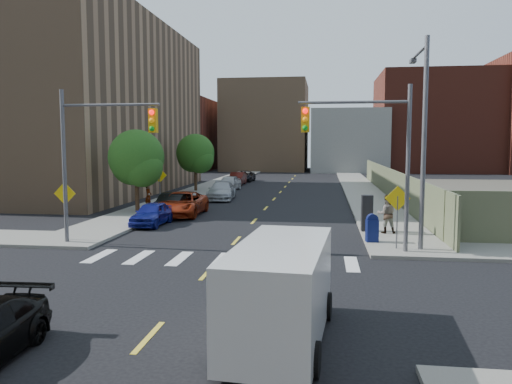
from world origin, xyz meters
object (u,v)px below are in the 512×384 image
(parked_car_silver, at_px, (222,191))
(payphone, at_px, (367,213))
(parked_car_grey, at_px, (244,176))
(mailbox, at_px, (372,228))
(parked_car_maroon, at_px, (237,179))
(parked_car_black, at_px, (173,204))
(cargo_van, at_px, (282,288))
(parked_car_red, at_px, (182,204))
(parked_car_blue, at_px, (152,214))
(pedestrian_west, at_px, (148,196))
(pedestrian_east, at_px, (387,214))
(parked_car_white, at_px, (229,183))

(parked_car_silver, relative_size, payphone, 2.71)
(parked_car_grey, bearing_deg, mailbox, -70.64)
(parked_car_silver, bearing_deg, parked_car_maroon, 90.71)
(parked_car_black, distance_m, cargo_van, 21.10)
(parked_car_red, height_order, mailbox, parked_car_red)
(parked_car_blue, distance_m, parked_car_silver, 13.29)
(payphone, bearing_deg, mailbox, -94.24)
(parked_car_blue, xyz_separation_m, parked_car_silver, (1.27, 13.22, 0.07))
(pedestrian_west, xyz_separation_m, pedestrian_east, (14.95, -7.12, 0.09))
(parked_car_maroon, relative_size, parked_car_grey, 0.92)
(parked_car_red, relative_size, pedestrian_east, 2.84)
(parked_car_grey, height_order, mailbox, mailbox)
(mailbox, bearing_deg, parked_car_blue, 151.42)
(parked_car_red, xyz_separation_m, parked_car_maroon, (-0.61, 23.94, -0.05))
(mailbox, bearing_deg, parked_car_white, 104.16)
(pedestrian_east, bearing_deg, parked_car_black, -24.11)
(parked_car_blue, bearing_deg, pedestrian_east, -5.52)
(cargo_van, bearing_deg, parked_car_white, 107.38)
(cargo_van, relative_size, pedestrian_west, 2.99)
(parked_car_silver, distance_m, parked_car_white, 8.14)
(parked_car_black, relative_size, parked_car_red, 0.81)
(pedestrian_west, relative_size, pedestrian_east, 0.91)
(parked_car_grey, height_order, pedestrian_west, pedestrian_west)
(parked_car_black, height_order, pedestrian_west, pedestrian_west)
(parked_car_blue, relative_size, parked_car_white, 0.88)
(parked_car_blue, height_order, parked_car_black, parked_car_black)
(parked_car_silver, xyz_separation_m, parked_car_white, (-0.95, 8.08, 0.02))
(parked_car_blue, bearing_deg, pedestrian_west, 112.99)
(parked_car_white, bearing_deg, parked_car_blue, -86.55)
(parked_car_white, bearing_deg, parked_car_grey, 95.90)
(parked_car_red, height_order, parked_car_maroon, parked_car_red)
(mailbox, distance_m, pedestrian_west, 16.93)
(parked_car_black, height_order, parked_car_red, parked_car_red)
(parked_car_maroon, relative_size, payphone, 2.31)
(parked_car_red, bearing_deg, parked_car_grey, 90.02)
(parked_car_silver, relative_size, parked_car_maroon, 1.17)
(parked_car_blue, distance_m, parked_car_black, 3.91)
(parked_car_grey, relative_size, pedestrian_west, 2.66)
(parked_car_white, bearing_deg, parked_car_red, -84.75)
(parked_car_red, relative_size, parked_car_maroon, 1.28)
(parked_car_black, xyz_separation_m, parked_car_grey, (0.00, 28.97, -0.08))
(parked_car_blue, relative_size, cargo_van, 0.74)
(parked_car_silver, xyz_separation_m, pedestrian_east, (11.46, -14.75, 0.38))
(parked_car_black, bearing_deg, mailbox, -30.61)
(mailbox, bearing_deg, parked_car_grey, 97.46)
(parked_car_white, bearing_deg, cargo_van, -72.88)
(parked_car_maroon, bearing_deg, mailbox, -69.08)
(parked_car_black, relative_size, parked_car_maroon, 1.03)
(parked_car_red, height_order, parked_car_silver, parked_car_red)
(parked_car_silver, height_order, payphone, payphone)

